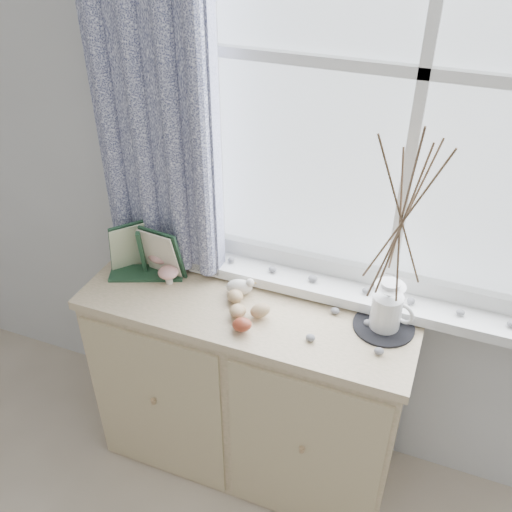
# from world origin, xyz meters

# --- Properties ---
(sideboard) EXTENTS (1.20, 0.45, 0.85)m
(sideboard) POSITION_xyz_m (-0.15, 1.75, 0.43)
(sideboard) COLOR beige
(sideboard) RESTS_ON ground
(botanical_book) EXTENTS (0.34, 0.24, 0.22)m
(botanical_book) POSITION_xyz_m (-0.57, 1.75, 0.96)
(botanical_book) COLOR #1E3F29
(botanical_book) RESTS_ON sideboard
(toadstool_cluster) EXTENTS (0.15, 0.16, 0.10)m
(toadstool_cluster) POSITION_xyz_m (-0.51, 1.81, 0.91)
(toadstool_cluster) COLOR silver
(toadstool_cluster) RESTS_ON sideboard
(wooden_eggs) EXTENTS (0.17, 0.17, 0.07)m
(wooden_eggs) POSITION_xyz_m (-0.14, 1.69, 0.88)
(wooden_eggs) COLOR tan
(wooden_eggs) RESTS_ON sideboard
(songbird_figurine) EXTENTS (0.14, 0.09, 0.07)m
(songbird_figurine) POSITION_xyz_m (-0.20, 1.80, 0.88)
(songbird_figurine) COLOR silver
(songbird_figurine) RESTS_ON sideboard
(crocheted_doily) EXTENTS (0.21, 0.21, 0.01)m
(crocheted_doily) POSITION_xyz_m (0.32, 1.81, 0.85)
(crocheted_doily) COLOR black
(crocheted_doily) RESTS_ON sideboard
(twig_pitcher) EXTENTS (0.36, 0.36, 0.77)m
(twig_pitcher) POSITION_xyz_m (0.32, 1.81, 1.29)
(twig_pitcher) COLOR white
(twig_pitcher) RESTS_ON crocheted_doily
(sideboard_pebbles) EXTENTS (0.33, 0.23, 0.02)m
(sideboard_pebbles) POSITION_xyz_m (0.18, 1.76, 0.86)
(sideboard_pebbles) COLOR gray
(sideboard_pebbles) RESTS_ON sideboard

